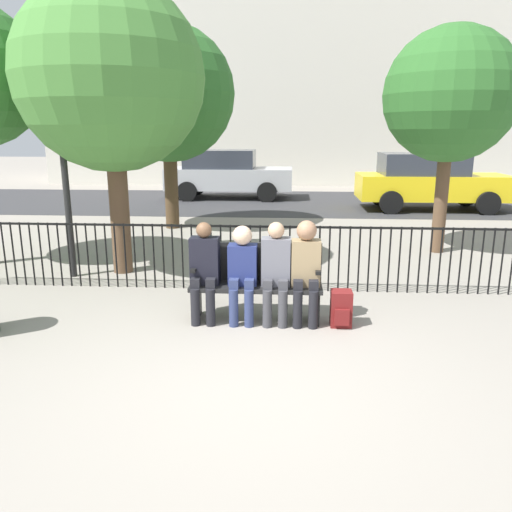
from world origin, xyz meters
The scene contains 15 objects.
ground_plane centered at (0.00, 0.00, 0.00)m, with size 80.00×80.00×0.00m, color gray.
park_bench centered at (0.00, 1.72, 0.49)m, with size 1.57×0.45×0.92m.
seated_person_0 centered at (-0.61, 1.59, 0.67)m, with size 0.34×0.39×1.20m.
seated_person_1 centered at (-0.16, 1.59, 0.66)m, with size 0.34×0.39×1.16m.
seated_person_2 centered at (0.24, 1.59, 0.67)m, with size 0.34×0.39×1.21m.
seated_person_3 centered at (0.59, 1.60, 0.70)m, with size 0.34×0.39×1.24m.
backpack centered at (1.01, 1.52, 0.21)m, with size 0.24×0.26×0.43m.
fence_railing centered at (-0.02, 2.83, 0.56)m, with size 9.01×0.03×0.95m.
tree_0 centered at (3.21, 5.39, 2.84)m, with size 2.36×2.36×4.03m.
tree_2 centered at (-2.36, 7.47, 3.03)m, with size 3.03×3.03×4.56m.
tree_3 centered at (-2.31, 3.65, 3.00)m, with size 2.83×2.83×4.44m.
lamp_post centered at (-3.00, 3.33, 2.56)m, with size 0.28×0.28×3.91m.
street_surface centered at (0.00, 12.00, 0.00)m, with size 24.00×6.00×0.01m.
parked_car_0 centered at (-1.71, 12.90, 0.84)m, with size 4.20×1.94×1.62m.
parked_car_1 centered at (4.41, 10.71, 0.84)m, with size 4.20×1.94×1.62m.
Camera 1 is at (0.37, -4.05, 2.23)m, focal length 35.00 mm.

